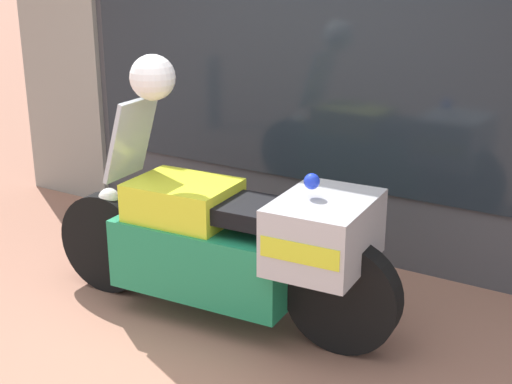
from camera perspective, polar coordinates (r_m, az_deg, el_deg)
ground_plane at (r=4.21m, az=-7.76°, el=-12.63°), size 60.00×60.00×0.00m
shop_building at (r=5.50m, az=1.53°, el=13.01°), size 5.89×0.55×3.24m
window_display at (r=5.43m, az=8.83°, el=0.21°), size 4.53×0.30×1.98m
paramedic_motorcycle at (r=4.27m, az=-1.82°, el=-4.09°), size 2.35×0.71×1.33m
white_helmet at (r=4.29m, az=-8.27°, el=9.06°), size 0.27×0.27×0.27m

